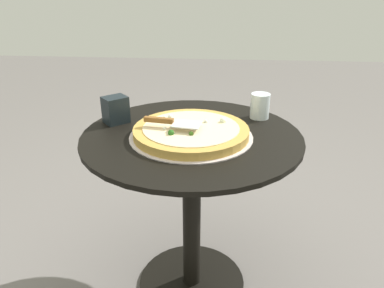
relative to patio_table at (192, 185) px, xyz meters
name	(u,v)px	position (x,y,z in m)	size (l,w,h in m)	color
ground_plane	(192,283)	(0.00, 0.00, -0.52)	(10.00, 10.00, 0.00)	slate
patio_table	(192,185)	(0.00, 0.00, 0.00)	(0.83, 0.83, 0.74)	black
pizza_on_tray	(192,132)	(-0.03, 0.00, 0.24)	(0.46, 0.46, 0.06)	beige
pizza_server	(172,122)	(-0.04, 0.07, 0.28)	(0.09, 0.21, 0.02)	silver
drinking_cup	(260,106)	(0.20, -0.27, 0.27)	(0.08, 0.08, 0.10)	silver
napkin_dispenser	(116,110)	(0.09, 0.31, 0.28)	(0.09, 0.07, 0.11)	black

